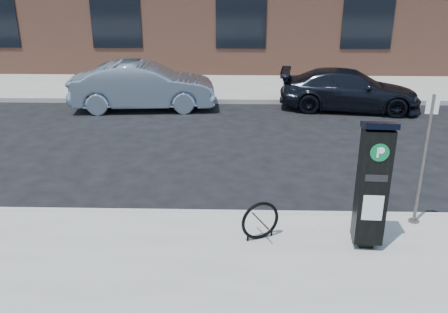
{
  "coord_description": "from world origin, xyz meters",
  "views": [
    {
      "loc": [
        -0.15,
        -7.5,
        4.1
      ],
      "look_at": [
        -0.37,
        0.5,
        1.0
      ],
      "focal_mm": 38.0,
      "sensor_mm": 36.0,
      "label": 1
    }
  ],
  "objects_px": {
    "car_dark": "(349,90)",
    "bike_rack": "(260,221)",
    "parking_kiosk": "(372,184)",
    "sign_pole": "(423,162)",
    "car_silver": "(143,86)"
  },
  "relations": [
    {
      "from": "parking_kiosk",
      "to": "car_dark",
      "type": "height_order",
      "value": "parking_kiosk"
    },
    {
      "from": "sign_pole",
      "to": "car_dark",
      "type": "xyz_separation_m",
      "value": [
        0.55,
        7.7,
        -0.62
      ]
    },
    {
      "from": "sign_pole",
      "to": "car_silver",
      "type": "xyz_separation_m",
      "value": [
        -6.01,
        7.6,
        -0.51
      ]
    },
    {
      "from": "car_silver",
      "to": "sign_pole",
      "type": "bearing_deg",
      "value": -146.45
    },
    {
      "from": "parking_kiosk",
      "to": "sign_pole",
      "type": "distance_m",
      "value": 1.27
    },
    {
      "from": "parking_kiosk",
      "to": "car_dark",
      "type": "xyz_separation_m",
      "value": [
        1.56,
        8.47,
        -0.56
      ]
    },
    {
      "from": "car_dark",
      "to": "sign_pole",
      "type": "bearing_deg",
      "value": -176.08
    },
    {
      "from": "car_silver",
      "to": "car_dark",
      "type": "relative_size",
      "value": 1.03
    },
    {
      "from": "car_dark",
      "to": "parking_kiosk",
      "type": "bearing_deg",
      "value": 177.54
    },
    {
      "from": "car_dark",
      "to": "bike_rack",
      "type": "bearing_deg",
      "value": 166.96
    },
    {
      "from": "bike_rack",
      "to": "car_silver",
      "type": "distance_m",
      "value": 8.88
    },
    {
      "from": "parking_kiosk",
      "to": "bike_rack",
      "type": "distance_m",
      "value": 1.79
    },
    {
      "from": "car_silver",
      "to": "parking_kiosk",
      "type": "bearing_deg",
      "value": -153.96
    },
    {
      "from": "bike_rack",
      "to": "parking_kiosk",
      "type": "bearing_deg",
      "value": -29.24
    },
    {
      "from": "sign_pole",
      "to": "car_silver",
      "type": "relative_size",
      "value": 0.49
    }
  ]
}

